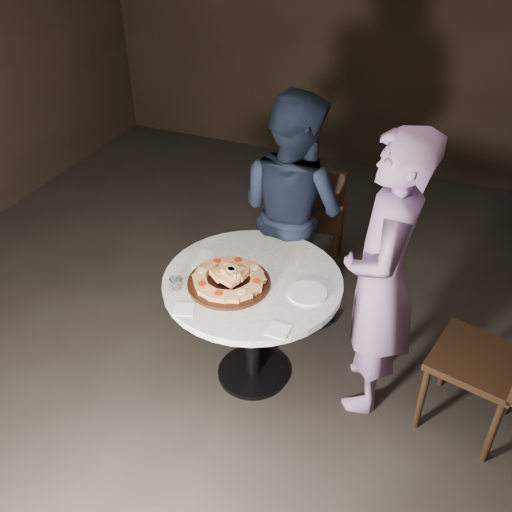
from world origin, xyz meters
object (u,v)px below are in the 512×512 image
at_px(serving_board, 229,283).
at_px(focaccia_pile, 229,277).
at_px(chair_right, 501,357).
at_px(table, 253,298).
at_px(water_glass, 176,283).
at_px(diner_teal, 381,280).
at_px(diner_navy, 292,210).
at_px(chair_far, 313,212).

bearing_deg(serving_board, focaccia_pile, -4.83).
bearing_deg(chair_right, serving_board, -68.93).
relative_size(table, serving_board, 2.88).
bearing_deg(table, focaccia_pile, -135.40).
xyz_separation_m(table, water_glass, (-0.36, -0.25, 0.18)).
bearing_deg(diner_teal, diner_navy, -137.99).
distance_m(focaccia_pile, diner_teal, 0.85).
distance_m(serving_board, diner_teal, 0.86).
bearing_deg(table, serving_board, -136.71).
bearing_deg(chair_right, diner_teal, -79.26).
bearing_deg(water_glass, diner_teal, 20.47).
distance_m(serving_board, water_glass, 0.30).
bearing_deg(chair_far, focaccia_pile, 77.07).
bearing_deg(chair_right, diner_navy, -100.87).
xyz_separation_m(diner_navy, diner_teal, (0.74, -0.60, 0.05)).
xyz_separation_m(chair_right, diner_navy, (-1.44, 0.63, 0.25)).
relative_size(focaccia_pile, chair_right, 0.42).
xyz_separation_m(focaccia_pile, chair_right, (1.51, 0.23, -0.26)).
distance_m(water_glass, chair_far, 1.52).
xyz_separation_m(serving_board, chair_far, (0.09, 1.31, -0.23)).
bearing_deg(serving_board, diner_navy, 84.89).
distance_m(chair_far, chair_right, 1.79).
relative_size(water_glass, diner_teal, 0.04).
bearing_deg(focaccia_pile, chair_far, 86.14).
bearing_deg(serving_board, chair_far, 85.95).
bearing_deg(diner_navy, table, 114.97).
bearing_deg(chair_right, focaccia_pile, -68.89).
relative_size(focaccia_pile, diner_teal, 0.24).
relative_size(table, diner_teal, 0.77).
height_order(chair_far, diner_teal, diner_teal).
height_order(focaccia_pile, diner_navy, diner_navy).
distance_m(focaccia_pile, diner_navy, 0.85).
height_order(water_glass, chair_far, chair_far).
bearing_deg(table, diner_teal, 11.76).
bearing_deg(chair_far, chair_right, 133.67).
bearing_deg(diner_teal, table, -87.12).
height_order(serving_board, water_glass, water_glass).
distance_m(table, diner_teal, 0.77).
bearing_deg(chair_far, serving_board, 76.88).
relative_size(serving_board, chair_right, 0.47).
xyz_separation_m(focaccia_pile, water_glass, (-0.26, -0.15, -0.02)).
distance_m(chair_right, diner_navy, 1.59).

